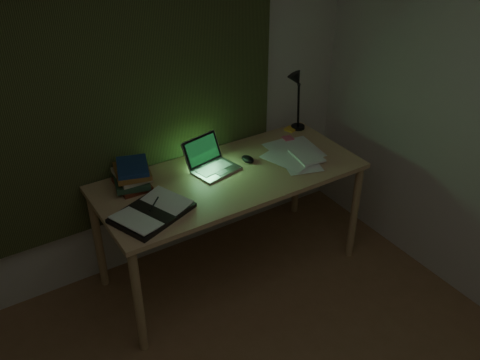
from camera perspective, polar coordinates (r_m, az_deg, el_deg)
The scene contains 11 objects.
wall_back at distance 3.43m, azimuth -13.09°, elevation 7.90°, with size 3.50×0.00×2.50m, color beige.
curtain at distance 3.32m, azimuth -13.26°, elevation 10.81°, with size 2.20×0.06×2.00m, color #2C3319.
desk at distance 3.69m, azimuth -1.00°, elevation -4.72°, with size 1.75×0.76×0.80m, color tan, non-canonical shape.
laptop at distance 3.46m, azimuth -2.61°, elevation 2.43°, with size 0.29×0.32×0.21m, color silver, non-canonical shape.
open_textbook at distance 3.13m, azimuth -9.37°, elevation -3.39°, with size 0.43×0.31×0.04m, color white, non-canonical shape.
book_stack at distance 3.38m, azimuth -11.50°, elevation 0.56°, with size 0.21×0.25×0.16m, color white, non-canonical shape.
loose_papers at distance 3.66m, azimuth 6.24°, elevation 2.42°, with size 0.38×0.40×0.02m, color silver, non-canonical shape.
mouse at distance 3.60m, azimuth 0.84°, elevation 2.24°, with size 0.07×0.11×0.04m, color black.
sticky_yellow at distance 4.05m, azimuth 5.40°, elevation 5.41°, with size 0.07×0.07×0.02m, color yellow.
sticky_pink at distance 3.91m, azimuth 5.15°, elevation 4.43°, with size 0.07×0.07×0.01m, color #E85A7C.
desk_lamp at distance 3.97m, azimuth 6.41°, elevation 9.09°, with size 0.37×0.29×0.55m, color black, non-canonical shape.
Camera 1 is at (-0.98, -1.00, 2.60)m, focal length 40.00 mm.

